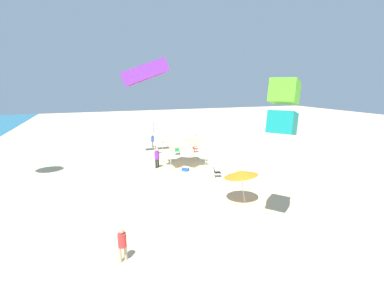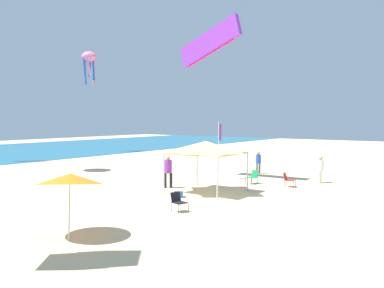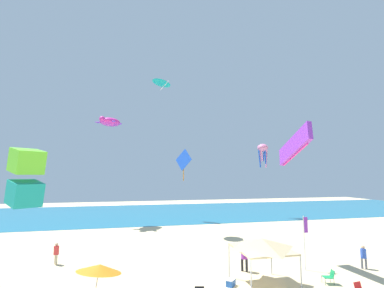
# 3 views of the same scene
# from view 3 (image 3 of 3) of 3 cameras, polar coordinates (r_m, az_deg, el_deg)

# --- Properties ---
(ocean_strip) EXTENTS (120.00, 26.92, 0.02)m
(ocean_strip) POSITION_cam_3_polar(r_m,az_deg,el_deg) (51.54, -6.73, -13.77)
(ocean_strip) COLOR teal
(ocean_strip) RESTS_ON ground
(canopy_tent) EXTENTS (3.10, 3.43, 2.79)m
(canopy_tent) POSITION_cam_3_polar(r_m,az_deg,el_deg) (18.61, 14.10, -19.31)
(canopy_tent) COLOR #B7B7BC
(canopy_tent) RESTS_ON ground
(beach_umbrella) EXTENTS (2.30, 2.27, 2.41)m
(beach_umbrella) POSITION_cam_3_polar(r_m,az_deg,el_deg) (16.09, -18.41, -23.02)
(beach_umbrella) COLOR silver
(beach_umbrella) RESTS_ON ground
(folding_chair_near_cooler) EXTENTS (0.74, 0.67, 0.82)m
(folding_chair_near_cooler) POSITION_cam_3_polar(r_m,az_deg,el_deg) (20.77, 26.36, -23.06)
(folding_chair_near_cooler) COLOR black
(folding_chair_near_cooler) RESTS_ON ground
(cooler_box) EXTENTS (0.73, 0.73, 0.40)m
(cooler_box) POSITION_cam_3_polar(r_m,az_deg,el_deg) (18.89, 7.95, -26.30)
(cooler_box) COLOR blue
(cooler_box) RESTS_ON ground
(banner_flag) EXTENTS (0.36, 0.06, 3.75)m
(banner_flag) POSITION_cam_3_polar(r_m,az_deg,el_deg) (22.40, 22.12, -17.26)
(banner_flag) COLOR silver
(banner_flag) RESTS_ON ground
(person_watching_sky) EXTENTS (0.45, 0.45, 1.88)m
(person_watching_sky) POSITION_cam_3_polar(r_m,az_deg,el_deg) (21.21, 10.65, -21.46)
(person_watching_sky) COLOR black
(person_watching_sky) RESTS_ON ground
(person_beachcomber) EXTENTS (0.42, 0.38, 1.62)m
(person_beachcomber) POSITION_cam_3_polar(r_m,az_deg,el_deg) (24.74, 31.71, -18.80)
(person_beachcomber) COLOR slate
(person_beachcomber) RESTS_ON ground
(person_by_tent) EXTENTS (0.37, 0.39, 1.57)m
(person_by_tent) POSITION_cam_3_polar(r_m,az_deg,el_deg) (24.63, -26.06, -19.22)
(person_by_tent) COLOR #C6B28C
(person_by_tent) RESTS_ON ground
(kite_diamond_blue) EXTENTS (1.91, 2.88, 4.83)m
(kite_diamond_blue) POSITION_cam_3_polar(r_m,az_deg,el_deg) (41.99, -1.75, -3.47)
(kite_diamond_blue) COLOR blue
(kite_delta_teal) EXTENTS (2.89, 2.87, 2.02)m
(kite_delta_teal) POSITION_cam_3_polar(r_m,az_deg,el_deg) (36.41, -6.20, 12.62)
(kite_delta_teal) COLOR teal
(kite_parafoil_purple) EXTENTS (1.02, 5.02, 3.02)m
(kite_parafoil_purple) POSITION_cam_3_polar(r_m,az_deg,el_deg) (22.65, 20.25, -0.35)
(kite_parafoil_purple) COLOR purple
(kite_octopus_pink) EXTENTS (1.75, 1.75, 3.88)m
(kite_octopus_pink) POSITION_cam_3_polar(r_m,az_deg,el_deg) (47.27, 14.30, -1.02)
(kite_octopus_pink) COLOR pink
(kite_box_lime) EXTENTS (1.91, 1.94, 2.92)m
(kite_box_lime) POSITION_cam_3_polar(r_m,az_deg,el_deg) (15.91, -30.89, -5.83)
(kite_box_lime) COLOR #66D82D
(kite_turtle_magenta) EXTENTS (4.12, 4.13, 1.20)m
(kite_turtle_magenta) POSITION_cam_3_polar(r_m,az_deg,el_deg) (41.31, -16.49, 4.35)
(kite_turtle_magenta) COLOR #E02D9E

